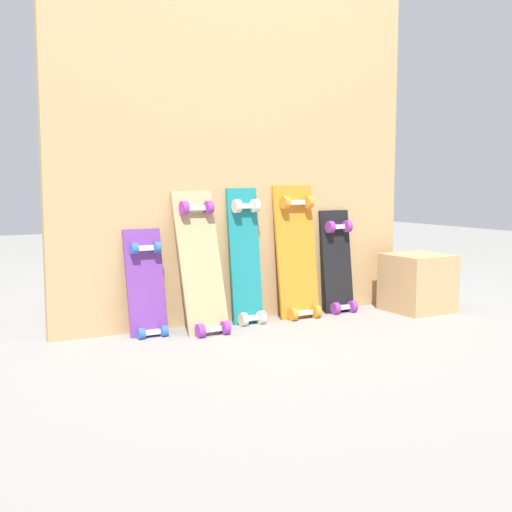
% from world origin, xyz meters
% --- Properties ---
extents(ground_plane, '(12.00, 12.00, 0.00)m').
position_xyz_m(ground_plane, '(0.00, 0.00, 0.00)').
color(ground_plane, gray).
extents(plywood_wall_panel, '(1.94, 0.04, 1.89)m').
position_xyz_m(plywood_wall_panel, '(0.00, 0.07, 0.95)').
color(plywood_wall_panel, tan).
rests_on(plywood_wall_panel, ground).
extents(skateboard_purple, '(0.18, 0.16, 0.55)m').
position_xyz_m(skateboard_purple, '(-0.54, -0.02, 0.21)').
color(skateboard_purple, '#6B338C').
rests_on(skateboard_purple, ground).
extents(skateboard_natural, '(0.20, 0.27, 0.72)m').
position_xyz_m(skateboard_natural, '(-0.29, -0.07, 0.29)').
color(skateboard_natural, tan).
rests_on(skateboard_natural, ground).
extents(skateboard_teal, '(0.16, 0.16, 0.73)m').
position_xyz_m(skateboard_teal, '(-0.02, -0.01, 0.30)').
color(skateboard_teal, '#197A7F').
rests_on(skateboard_teal, ground).
extents(skateboard_orange, '(0.23, 0.17, 0.74)m').
position_xyz_m(skateboard_orange, '(0.27, -0.02, 0.31)').
color(skateboard_orange, orange).
rests_on(skateboard_orange, ground).
extents(skateboard_black, '(0.18, 0.15, 0.61)m').
position_xyz_m(skateboard_black, '(0.54, -0.01, 0.24)').
color(skateboard_black, black).
rests_on(skateboard_black, ground).
extents(wooden_crate, '(0.31, 0.31, 0.31)m').
position_xyz_m(wooden_crate, '(0.92, -0.21, 0.15)').
color(wooden_crate, tan).
rests_on(wooden_crate, ground).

